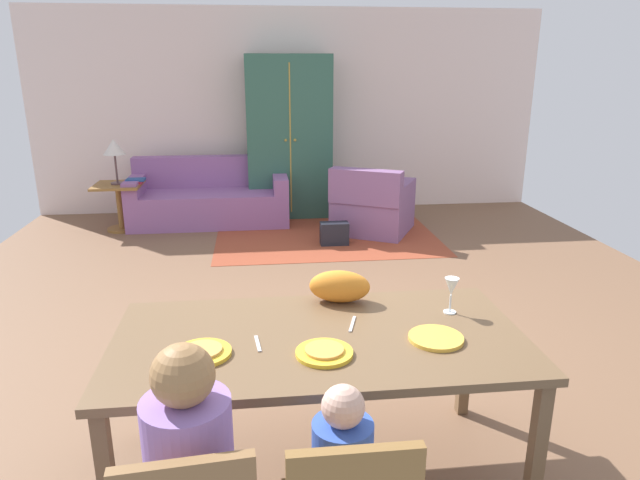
{
  "coord_description": "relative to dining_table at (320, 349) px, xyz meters",
  "views": [
    {
      "loc": [
        -0.5,
        -3.85,
        1.95
      ],
      "look_at": [
        -0.09,
        -0.31,
        0.85
      ],
      "focal_mm": 31.63,
      "sensor_mm": 36.0,
      "label": 1
    }
  ],
  "objects": [
    {
      "name": "ground_plane",
      "position": [
        0.23,
        2.21,
        -0.7
      ],
      "size": [
        6.9,
        6.6,
        0.02
      ],
      "primitive_type": "cube",
      "color": "brown"
    },
    {
      "name": "back_wall",
      "position": [
        0.23,
        5.56,
        0.66
      ],
      "size": [
        6.9,
        0.1,
        2.7
      ],
      "primitive_type": "cube",
      "color": "silver",
      "rests_on": "ground_plane"
    },
    {
      "name": "dining_table",
      "position": [
        0.0,
        0.0,
        0.0
      ],
      "size": [
        1.9,
        0.97,
        0.76
      ],
      "color": "brown",
      "rests_on": "ground_plane"
    },
    {
      "name": "plate_near_man",
      "position": [
        -0.52,
        -0.12,
        0.08
      ],
      "size": [
        0.25,
        0.25,
        0.02
      ],
      "primitive_type": "cylinder",
      "color": "yellow",
      "rests_on": "dining_table"
    },
    {
      "name": "pizza_near_man",
      "position": [
        -0.52,
        -0.12,
        0.09
      ],
      "size": [
        0.17,
        0.17,
        0.01
      ],
      "primitive_type": "cylinder",
      "color": "gold",
      "rests_on": "plate_near_man"
    },
    {
      "name": "plate_near_child",
      "position": [
        0.0,
        -0.18,
        0.08
      ],
      "size": [
        0.25,
        0.25,
        0.02
      ],
      "primitive_type": "cylinder",
      "color": "yellow",
      "rests_on": "dining_table"
    },
    {
      "name": "pizza_near_child",
      "position": [
        0.0,
        -0.18,
        0.09
      ],
      "size": [
        0.17,
        0.17,
        0.01
      ],
      "primitive_type": "cylinder",
      "color": "gold",
      "rests_on": "plate_near_child"
    },
    {
      "name": "plate_near_woman",
      "position": [
        0.52,
        -0.1,
        0.08
      ],
      "size": [
        0.25,
        0.25,
        0.02
      ],
      "primitive_type": "cylinder",
      "color": "yellow",
      "rests_on": "dining_table"
    },
    {
      "name": "wine_glass",
      "position": [
        0.68,
        0.18,
        0.2
      ],
      "size": [
        0.07,
        0.07,
        0.19
      ],
      "color": "silver",
      "rests_on": "dining_table"
    },
    {
      "name": "fork",
      "position": [
        -0.28,
        -0.05,
        0.07
      ],
      "size": [
        0.03,
        0.15,
        0.01
      ],
      "primitive_type": "cube",
      "rotation": [
        0.0,
        0.0,
        0.11
      ],
      "color": "silver",
      "rests_on": "dining_table"
    },
    {
      "name": "knife",
      "position": [
        0.17,
        0.1,
        0.07
      ],
      "size": [
        0.06,
        0.17,
        0.01
      ],
      "primitive_type": "cube",
      "rotation": [
        0.0,
        0.0,
        -0.3
      ],
      "color": "silver",
      "rests_on": "dining_table"
    },
    {
      "name": "cat",
      "position": [
        0.15,
        0.38,
        0.15
      ],
      "size": [
        0.35,
        0.22,
        0.17
      ],
      "primitive_type": "ellipsoid",
      "rotation": [
        0.0,
        0.0,
        -0.21
      ],
      "color": "orange",
      "rests_on": "dining_table"
    },
    {
      "name": "area_rug",
      "position": [
        0.54,
        4.04,
        -0.69
      ],
      "size": [
        2.6,
        1.8,
        0.01
      ],
      "primitive_type": "cube",
      "color": "#964028",
      "rests_on": "ground_plane"
    },
    {
      "name": "couch",
      "position": [
        -0.87,
        4.9,
        -0.39
      ],
      "size": [
        1.99,
        0.86,
        0.82
      ],
      "color": "#915C97",
      "rests_on": "ground_plane"
    },
    {
      "name": "armchair",
      "position": [
        1.12,
        4.19,
        -0.37
      ],
      "size": [
        1.16,
        1.16,
        0.82
      ],
      "color": "slate",
      "rests_on": "ground_plane"
    },
    {
      "name": "armoire",
      "position": [
        0.18,
        5.17,
        0.36
      ],
      "size": [
        1.1,
        0.59,
        2.1
      ],
      "color": "#2F5D4B",
      "rests_on": "ground_plane"
    },
    {
      "name": "side_table",
      "position": [
        -1.94,
        4.64,
        -0.32
      ],
      "size": [
        0.56,
        0.56,
        0.58
      ],
      "color": "olive",
      "rests_on": "ground_plane"
    },
    {
      "name": "table_lamp",
      "position": [
        -1.94,
        4.64,
        0.32
      ],
      "size": [
        0.26,
        0.26,
        0.54
      ],
      "color": "brown",
      "rests_on": "side_table"
    },
    {
      "name": "book_lower",
      "position": [
        -1.76,
        4.65,
        -0.1
      ],
      "size": [
        0.22,
        0.16,
        0.03
      ],
      "primitive_type": "cube",
      "color": "#A42437",
      "rests_on": "side_table"
    },
    {
      "name": "book_upper",
      "position": [
        -1.73,
        4.67,
        -0.07
      ],
      "size": [
        0.22,
        0.16,
        0.03
      ],
      "primitive_type": "cube",
      "color": "#234A89",
      "rests_on": "book_lower"
    },
    {
      "name": "handbag",
      "position": [
        0.6,
        3.74,
        -0.56
      ],
      "size": [
        0.32,
        0.16,
        0.26
      ],
      "primitive_type": "cube",
      "color": "black",
      "rests_on": "ground_plane"
    }
  ]
}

